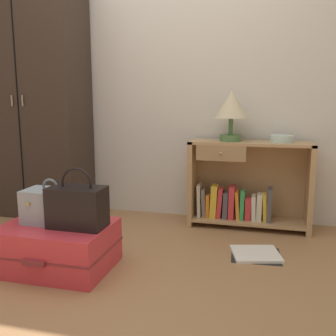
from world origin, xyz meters
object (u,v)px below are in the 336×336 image
Objects in this scene: bowl at (282,139)px; wardrobe at (34,100)px; bookshelf at (245,187)px; table_lamp at (231,108)px; suitcase_large at (58,246)px; open_book_on_floor at (256,254)px; handbag at (77,206)px; train_case at (51,206)px.

wardrobe is at bearing -177.55° from bowl.
wardrobe is at bearing -177.61° from bookshelf.
suitcase_large is (-0.93, -1.10, -0.82)m from table_lamp.
handbag is at bearing -154.04° from open_book_on_floor.
train_case is at bearing 146.33° from suitcase_large.
open_book_on_floor is at bearing 23.12° from suitcase_large.
bookshelf reaches higher than train_case.
table_lamp is (1.72, 0.07, -0.05)m from wardrobe.
suitcase_large is 1.83× the size of handbag.
bowl reaches higher than train_case.
bowl is at bearing 38.36° from train_case.
table_lamp reaches higher than train_case.
train_case is (0.74, -1.00, -0.63)m from wardrobe.
wardrobe reaches higher than handbag.
bookshelf is at bearing 2.39° from wardrobe.
wardrobe is 2.14m from bowl.
bowl is (0.27, 0.01, 0.40)m from bookshelf.
suitcase_large is 0.25m from train_case.
open_book_on_floor is at bearing 20.91° from train_case.
table_lamp is 1.21× the size of train_case.
bookshelf is (1.85, 0.08, -0.69)m from wardrobe.
handbag reaches higher than suitcase_large.
train_case is at bearing 170.30° from handbag.
train_case is at bearing -141.64° from bowl.
handbag is at bearing -129.49° from bookshelf.
open_book_on_floor is (0.25, -0.60, -0.96)m from table_lamp.
train_case is (-0.98, -1.07, -0.58)m from table_lamp.
bookshelf reaches higher than open_book_on_floor.
table_lamp is 1.15m from open_book_on_floor.
train_case reaches higher than suitcase_large.
handbag reaches higher than open_book_on_floor.
suitcase_large is (-1.06, -1.11, -0.19)m from bookshelf.
bowl is at bearing 2.87° from bookshelf.
wardrobe reaches higher than table_lamp.
suitcase_large is 1.80× the size of open_book_on_floor.
train_case is 0.90× the size of handbag.
bowl is 0.49× the size of open_book_on_floor.
table_lamp reaches higher than suitcase_large.
bowl is 0.55× the size of train_case.
suitcase_large is 0.30m from handbag.
bowl is at bearing 76.73° from open_book_on_floor.
open_book_on_floor is at bearing -15.05° from wardrobe.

